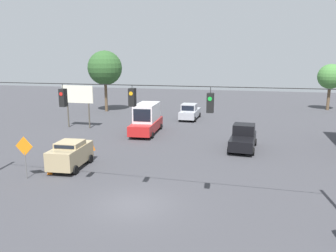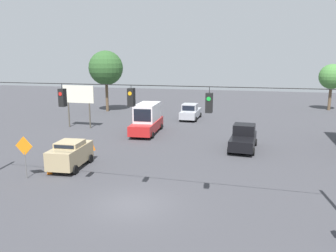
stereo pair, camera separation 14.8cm
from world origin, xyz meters
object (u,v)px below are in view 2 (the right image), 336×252
(pickup_truck_black_oncoming_far, at_px, (243,138))
(tree_horizon_right, at_px, (106,68))
(sedan_tan_parked_shoulder, at_px, (70,154))
(tree_horizon_left, at_px, (332,77))
(traffic_cone_nearest, at_px, (49,170))
(traffic_cone_third, at_px, (93,147))
(work_zone_sign, at_px, (24,149))
(traffic_cone_second, at_px, (72,157))
(box_truck_red_withflow_far, at_px, (147,119))
(overhead_signal_span, at_px, (132,123))
(roadside_billboard, at_px, (78,97))
(pickup_truck_silver_withflow_deep, at_px, (191,112))

(pickup_truck_black_oncoming_far, relative_size, tree_horizon_right, 0.57)
(sedan_tan_parked_shoulder, distance_m, tree_horizon_left, 42.67)
(tree_horizon_right, bearing_deg, pickup_truck_black_oncoming_far, 141.19)
(pickup_truck_black_oncoming_far, bearing_deg, traffic_cone_nearest, 38.51)
(traffic_cone_third, distance_m, work_zone_sign, 7.64)
(traffic_cone_nearest, height_order, traffic_cone_third, same)
(tree_horizon_left, bearing_deg, pickup_truck_black_oncoming_far, 65.88)
(traffic_cone_nearest, bearing_deg, traffic_cone_second, -88.79)
(box_truck_red_withflow_far, xyz_separation_m, tree_horizon_left, (-22.17, -22.73, 3.61))
(overhead_signal_span, bearing_deg, box_truck_red_withflow_far, -73.91)
(traffic_cone_third, bearing_deg, roadside_billboard, -54.00)
(overhead_signal_span, bearing_deg, work_zone_sign, -11.91)
(sedan_tan_parked_shoulder, bearing_deg, tree_horizon_right, -70.25)
(pickup_truck_black_oncoming_far, bearing_deg, work_zone_sign, 39.63)
(traffic_cone_third, distance_m, tree_horizon_right, 23.09)
(sedan_tan_parked_shoulder, relative_size, box_truck_red_withflow_far, 0.61)
(traffic_cone_second, height_order, tree_horizon_left, tree_horizon_left)
(traffic_cone_third, xyz_separation_m, tree_horizon_right, (8.40, -20.59, 6.21))
(box_truck_red_withflow_far, relative_size, pickup_truck_silver_withflow_deep, 1.29)
(traffic_cone_nearest, relative_size, tree_horizon_left, 0.08)
(traffic_cone_second, xyz_separation_m, tree_horizon_left, (-24.59, -33.73, 4.87))
(traffic_cone_nearest, height_order, work_zone_sign, work_zone_sign)
(traffic_cone_nearest, height_order, roadside_billboard, roadside_billboard)
(sedan_tan_parked_shoulder, relative_size, traffic_cone_third, 7.60)
(sedan_tan_parked_shoulder, height_order, roadside_billboard, roadside_billboard)
(traffic_cone_nearest, bearing_deg, box_truck_red_withflow_far, -99.58)
(sedan_tan_parked_shoulder, height_order, box_truck_red_withflow_far, box_truck_red_withflow_far)
(traffic_cone_second, distance_m, roadside_billboard, 13.52)
(roadside_billboard, height_order, work_zone_sign, roadside_billboard)
(overhead_signal_span, xyz_separation_m, tree_horizon_left, (-17.30, -39.62, 0.69))
(traffic_cone_nearest, xyz_separation_m, tree_horizon_left, (-24.53, -36.73, 4.87))
(tree_horizon_left, bearing_deg, pickup_truck_silver_withflow_deep, 35.10)
(box_truck_red_withflow_far, height_order, tree_horizon_right, tree_horizon_right)
(traffic_cone_nearest, distance_m, traffic_cone_third, 6.21)
(overhead_signal_span, height_order, box_truck_red_withflow_far, overhead_signal_span)
(tree_horizon_left, bearing_deg, traffic_cone_second, 53.91)
(overhead_signal_span, height_order, traffic_cone_third, overhead_signal_span)
(pickup_truck_silver_withflow_deep, xyz_separation_m, work_zone_sign, (6.18, 24.36, 1.01))
(overhead_signal_span, relative_size, pickup_truck_black_oncoming_far, 4.26)
(traffic_cone_second, relative_size, tree_horizon_right, 0.06)
(pickup_truck_silver_withflow_deep, bearing_deg, traffic_cone_third, 72.94)
(traffic_cone_third, bearing_deg, tree_horizon_left, -128.73)
(pickup_truck_silver_withflow_deep, xyz_separation_m, traffic_cone_third, (5.21, 16.98, -0.70))
(traffic_cone_second, bearing_deg, traffic_cone_third, -92.06)
(tree_horizon_left, bearing_deg, sedan_tan_parked_shoulder, 55.89)
(sedan_tan_parked_shoulder, distance_m, traffic_cone_second, 1.79)
(work_zone_sign, bearing_deg, tree_horizon_left, -123.88)
(box_truck_red_withflow_far, height_order, traffic_cone_second, box_truck_red_withflow_far)
(pickup_truck_black_oncoming_far, distance_m, work_zone_sign, 17.53)
(roadside_billboard, bearing_deg, traffic_cone_second, 117.31)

